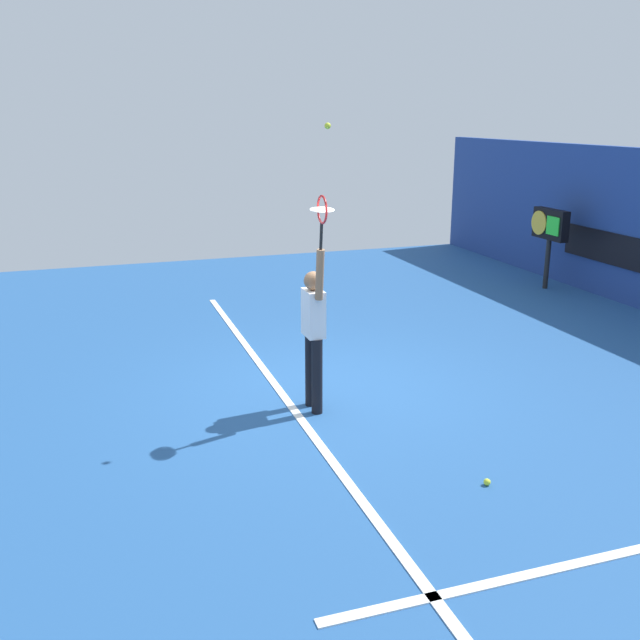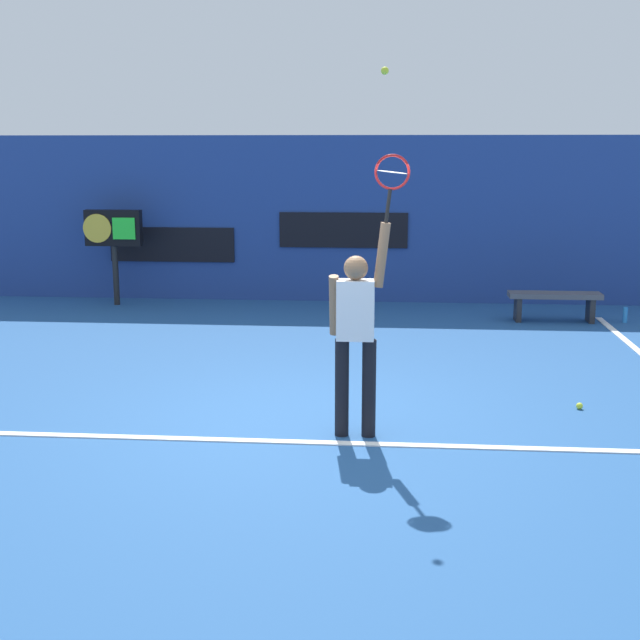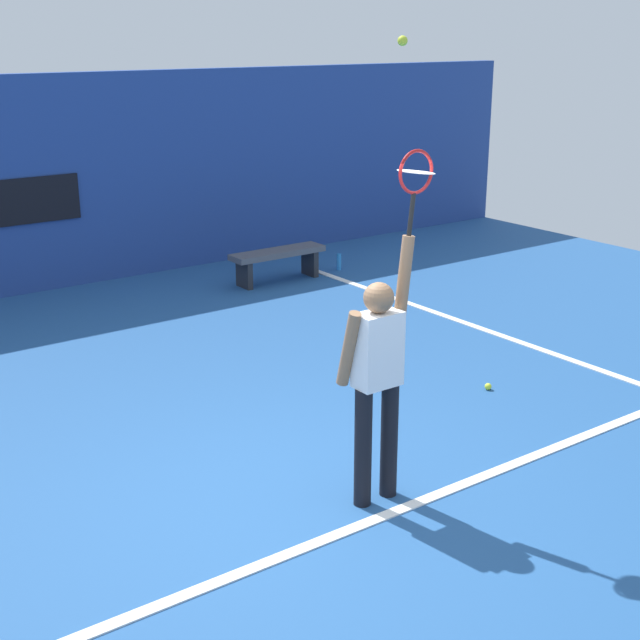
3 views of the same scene
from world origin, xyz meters
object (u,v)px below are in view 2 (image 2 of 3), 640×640
object	(u,v)px
scoreboard_clock	(113,232)
water_bottle	(625,315)
tennis_player	(356,330)
court_bench	(554,300)
spare_ball	(580,406)
tennis_ball	(385,71)
tennis_racket	(392,176)

from	to	relation	value
scoreboard_clock	water_bottle	distance (m)	8.36
tennis_player	court_bench	xyz separation A→B (m)	(2.83, 5.54, -0.67)
scoreboard_clock	water_bottle	bearing A→B (deg)	-5.64
water_bottle	spare_ball	size ratio (longest dim) A/B	3.53
tennis_ball	spare_ball	size ratio (longest dim) A/B	1.00
tennis_racket	water_bottle	size ratio (longest dim) A/B	2.57
water_bottle	tennis_player	bearing A→B (deg)	-125.15
water_bottle	scoreboard_clock	bearing A→B (deg)	174.36
tennis_player	water_bottle	xyz separation A→B (m)	(3.90, 5.54, -0.89)
tennis_ball	water_bottle	world-z (taller)	tennis_ball
scoreboard_clock	court_bench	bearing A→B (deg)	-6.47
scoreboard_clock	spare_ball	size ratio (longest dim) A/B	23.66
tennis_player	court_bench	bearing A→B (deg)	62.98
tennis_ball	scoreboard_clock	xyz separation A→B (m)	(-4.57, 6.27, -2.05)
scoreboard_clock	court_bench	size ratio (longest dim) A/B	1.15
tennis_racket	scoreboard_clock	distance (m)	7.96
tennis_racket	tennis_ball	distance (m)	0.90
tennis_player	court_bench	distance (m)	6.26
tennis_player	scoreboard_clock	size ratio (longest dim) A/B	1.24
tennis_racket	water_bottle	distance (m)	6.99
tennis_player	scoreboard_clock	bearing A→B (deg)	124.35
scoreboard_clock	spare_ball	bearing A→B (deg)	-39.01
tennis_racket	court_bench	bearing A→B (deg)	65.55
scoreboard_clock	spare_ball	xyz separation A→B (m)	(6.61, -5.36, -1.21)
water_bottle	spare_ball	bearing A→B (deg)	-109.79
water_bottle	spare_ball	distance (m)	4.83
court_bench	water_bottle	distance (m)	1.10
tennis_player	tennis_racket	world-z (taller)	tennis_racket
tennis_player	spare_ball	distance (m)	2.66
scoreboard_clock	tennis_player	bearing A→B (deg)	-55.65
tennis_player	spare_ball	xyz separation A→B (m)	(2.27, 1.00, -0.98)
tennis_racket	tennis_ball	world-z (taller)	tennis_ball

